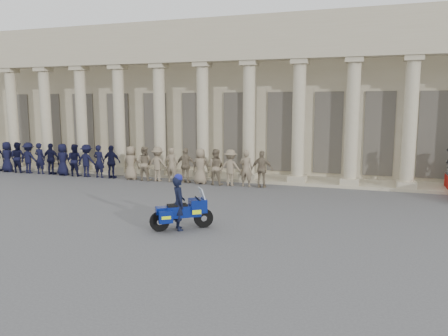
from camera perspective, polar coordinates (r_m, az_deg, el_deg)
ground at (r=16.50m, az=-8.72°, el=-6.09°), size 90.00×90.00×0.00m
building at (r=29.85m, az=4.34°, el=9.16°), size 40.00×12.50×9.00m
officer_rank at (r=24.97m, az=-14.67°, el=0.79°), size 18.37×0.70×1.84m
motorcycle at (r=14.44m, az=-5.47°, el=-5.71°), size 1.80×1.50×1.36m
rider at (r=14.33m, az=-5.94°, el=-4.45°), size 0.72×0.77×1.86m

